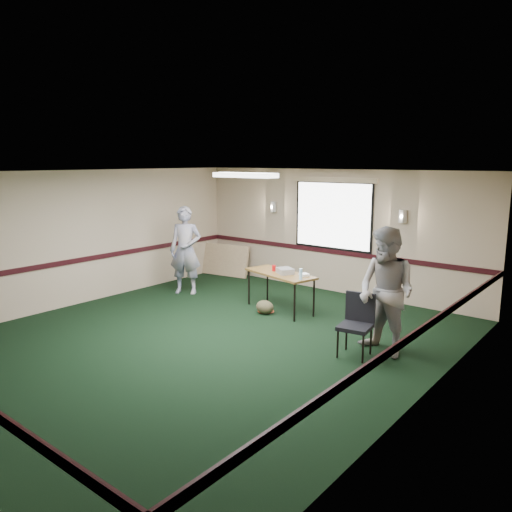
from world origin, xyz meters
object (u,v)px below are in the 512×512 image
Objects in this scene: projector at (285,271)px; person_left at (186,250)px; conference_chair at (357,319)px; person_right at (386,292)px; folding_table at (280,275)px.

projector is 2.51m from person_left.
person_right is (0.32, 0.27, 0.42)m from conference_chair.
conference_chair is at bearing -12.33° from folding_table.
conference_chair is (2.11, -1.08, -0.26)m from projector.
folding_table is 2.40m from person_left.
person_left is at bearing 160.21° from conference_chair.
person_left is (-4.60, 0.84, 0.41)m from conference_chair.
conference_chair is 0.59m from person_right.
projector is at bearing -24.49° from person_left.
person_left is at bearing -169.21° from person_right.
folding_table is 5.08× the size of projector.
folding_table is 0.16m from projector.
projector is at bearing 10.74° from folding_table.
person_left is (-2.38, -0.25, 0.26)m from folding_table.
person_left is at bearing -143.23° from projector.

